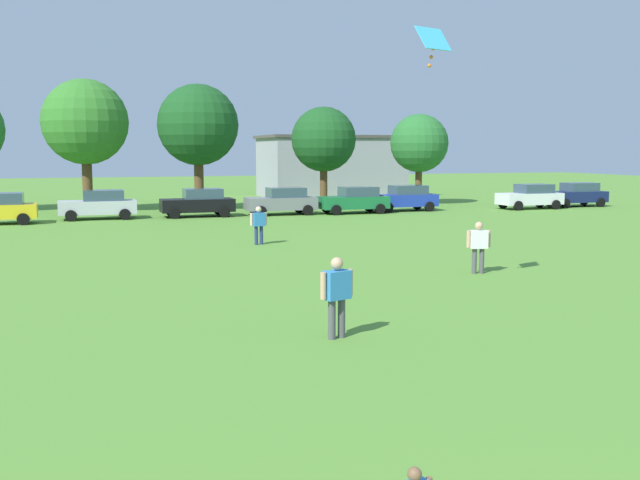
# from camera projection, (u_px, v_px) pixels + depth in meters

# --- Properties ---
(ground_plane) EXTENTS (160.00, 160.00, 0.00)m
(ground_plane) POSITION_uv_depth(u_px,v_px,m) (173.00, 239.00, 32.85)
(ground_plane) COLOR #568C33
(adult_bystander) EXTENTS (0.79, 0.47, 1.74)m
(adult_bystander) POSITION_uv_depth(u_px,v_px,m) (337.00, 290.00, 15.46)
(adult_bystander) COLOR #4C4C51
(adult_bystander) RESTS_ON ground
(bystander_near_trees) EXTENTS (0.76, 0.39, 1.61)m
(bystander_near_trees) POSITION_uv_depth(u_px,v_px,m) (259.00, 222.00, 30.96)
(bystander_near_trees) COLOR navy
(bystander_near_trees) RESTS_ON ground
(bystander_midfield) EXTENTS (0.79, 0.41, 1.68)m
(bystander_midfield) POSITION_uv_depth(u_px,v_px,m) (478.00, 243.00, 23.66)
(bystander_midfield) COLOR #4C4C51
(bystander_midfield) RESTS_ON ground
(kite) EXTENTS (1.07, 0.75, 1.05)m
(kite) POSITION_uv_depth(u_px,v_px,m) (433.00, 42.00, 19.07)
(kite) COLOR #3FBFE5
(parked_car_silver_1) EXTENTS (4.30, 2.02, 1.68)m
(parked_car_silver_1) POSITION_uv_depth(u_px,v_px,m) (99.00, 204.00, 42.37)
(parked_car_silver_1) COLOR silver
(parked_car_silver_1) RESTS_ON ground
(parked_car_black_2) EXTENTS (4.30, 2.02, 1.68)m
(parked_car_black_2) POSITION_uv_depth(u_px,v_px,m) (199.00, 203.00, 43.93)
(parked_car_black_2) COLOR black
(parked_car_black_2) RESTS_ON ground
(parked_car_gray_3) EXTENTS (4.30, 2.02, 1.68)m
(parked_car_gray_3) POSITION_uv_depth(u_px,v_px,m) (282.00, 201.00, 45.32)
(parked_car_gray_3) COLOR slate
(parked_car_gray_3) RESTS_ON ground
(parked_car_green_4) EXTENTS (4.30, 2.02, 1.68)m
(parked_car_green_4) POSITION_uv_depth(u_px,v_px,m) (355.00, 200.00, 46.28)
(parked_car_green_4) COLOR #196B38
(parked_car_green_4) RESTS_ON ground
(parked_car_blue_5) EXTENTS (4.30, 2.02, 1.68)m
(parked_car_blue_5) POSITION_uv_depth(u_px,v_px,m) (404.00, 198.00, 48.17)
(parked_car_blue_5) COLOR #1E38AD
(parked_car_blue_5) RESTS_ON ground
(parked_car_white_6) EXTENTS (4.30, 2.02, 1.68)m
(parked_car_white_6) POSITION_uv_depth(u_px,v_px,m) (531.00, 196.00, 49.84)
(parked_car_white_6) COLOR white
(parked_car_white_6) RESTS_ON ground
(parked_car_navy_7) EXTENTS (4.30, 2.02, 1.68)m
(parked_car_navy_7) POSITION_uv_depth(u_px,v_px,m) (576.00, 194.00, 51.96)
(parked_car_navy_7) COLOR #141E4C
(parked_car_navy_7) RESTS_ON ground
(tree_center_left) EXTENTS (5.44, 5.44, 8.47)m
(tree_center_left) POSITION_uv_depth(u_px,v_px,m) (85.00, 122.00, 46.84)
(tree_center_left) COLOR brown
(tree_center_left) RESTS_ON ground
(tree_center_right) EXTENTS (5.30, 5.30, 8.27)m
(tree_center_right) POSITION_uv_depth(u_px,v_px,m) (198.00, 125.00, 48.09)
(tree_center_right) COLOR brown
(tree_center_right) RESTS_ON ground
(tree_right) EXTENTS (4.45, 4.45, 6.93)m
(tree_right) POSITION_uv_depth(u_px,v_px,m) (324.00, 140.00, 50.49)
(tree_right) COLOR brown
(tree_right) RESTS_ON ground
(tree_far_right) EXTENTS (4.22, 4.22, 6.58)m
(tree_far_right) POSITION_uv_depth(u_px,v_px,m) (419.00, 144.00, 53.43)
(tree_far_right) COLOR brown
(tree_far_right) RESTS_ON ground
(house_left) EXTENTS (11.79, 7.59, 5.20)m
(house_left) POSITION_uv_depth(u_px,v_px,m) (330.00, 166.00, 63.09)
(house_left) COLOR #9999A3
(house_left) RESTS_ON ground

